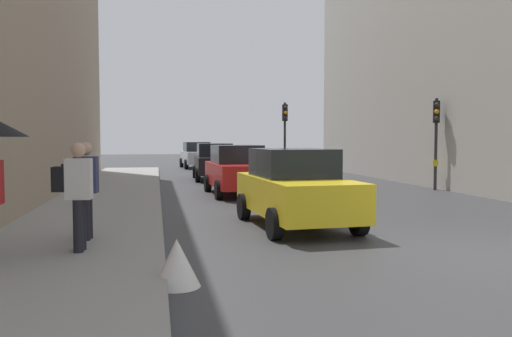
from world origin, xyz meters
The scene contains 11 objects.
ground_plane centered at (0.00, 0.00, 0.00)m, with size 120.00×120.00×0.00m, color #38383A.
sidewalk_kerb centered at (-7.03, 6.00, 0.08)m, with size 3.26×40.00×0.16m, color gray.
traffic_light_mid_street centered at (5.09, 10.48, 2.45)m, with size 0.35×0.45×3.54m.
traffic_light_far_median centered at (0.97, 18.04, 2.65)m, with size 0.26×0.44×3.84m.
car_red_sedan centered at (-2.68, 10.31, 0.88)m, with size 2.15×4.27×1.76m.
car_dark_suv centered at (-2.73, 17.28, 0.88)m, with size 2.10×4.24×1.76m.
car_yellow_taxi centered at (-2.44, 3.36, 0.88)m, with size 2.23×4.30×1.76m.
car_silver_hatchback centered at (-2.81, 27.63, 0.88)m, with size 2.24×4.31×1.76m.
pedestrian_with_black_backpack centered at (-6.80, 0.76, 1.16)m, with size 0.62×0.36×1.77m.
pedestrian_with_grey_backpack centered at (-6.82, 1.78, 1.16)m, with size 0.63×0.36×1.77m.
warning_sign_triangle centered at (-5.26, -1.05, 0.33)m, with size 0.64×0.64×0.65m, color silver.
Camera 1 is at (-5.52, -8.08, 1.99)m, focal length 36.78 mm.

